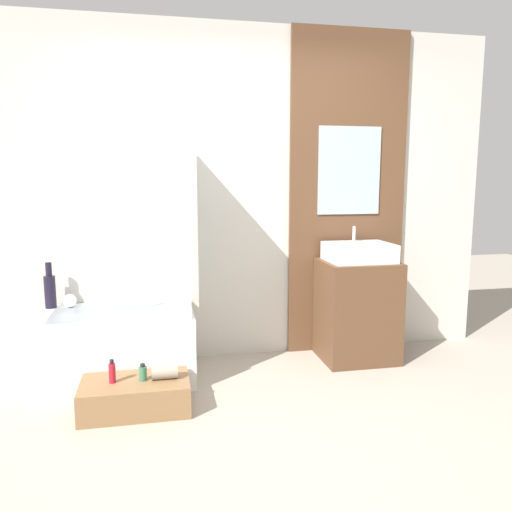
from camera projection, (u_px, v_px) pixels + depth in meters
name	position (u px, v px, depth m)	size (l,w,h in m)	color
ground_plane	(285.00, 455.00, 2.61)	(12.00, 12.00, 0.00)	#A39989
wall_tiled_back	(236.00, 195.00, 3.94)	(4.20, 0.06, 2.60)	beige
wall_wood_accent	(348.00, 194.00, 4.07)	(0.98, 0.04, 2.60)	brown
bathtub	(115.00, 346.00, 3.56)	(1.10, 0.64, 0.49)	white
glass_shower_screen	(186.00, 224.00, 3.51)	(0.01, 0.56, 1.24)	silver
wooden_step_bench	(135.00, 396.00, 3.10)	(0.66, 0.38, 0.19)	olive
vanity_cabinet	(357.00, 310.00, 3.96)	(0.57, 0.49, 0.79)	brown
sink	(359.00, 252.00, 3.88)	(0.49, 0.39, 0.26)	white
vase_tall_dark	(50.00, 289.00, 3.64)	(0.08, 0.08, 0.34)	black
vase_round_light	(70.00, 301.00, 3.67)	(0.10, 0.10, 0.10)	white
bottle_soap_primary	(112.00, 372.00, 3.05)	(0.04, 0.04, 0.15)	#B21928
bottle_soap_secondary	(143.00, 373.00, 3.09)	(0.05, 0.05, 0.11)	#38704C
towel_roll	(165.00, 372.00, 3.11)	(0.09, 0.09, 0.16)	gray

